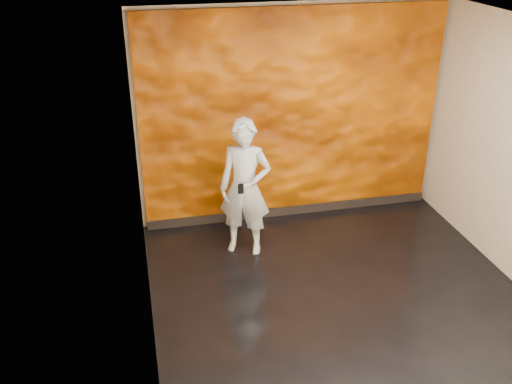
% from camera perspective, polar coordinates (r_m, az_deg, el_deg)
% --- Properties ---
extents(room, '(4.02, 4.02, 2.81)m').
position_cam_1_polar(room, '(5.62, 9.30, 1.29)').
color(room, black).
rests_on(room, ground).
extents(feature_wall, '(3.90, 0.06, 2.75)m').
position_cam_1_polar(feature_wall, '(7.35, 3.73, 7.45)').
color(feature_wall, orange).
rests_on(feature_wall, ground).
extents(baseboard, '(3.90, 0.04, 0.12)m').
position_cam_1_polar(baseboard, '(7.84, 3.53, -1.82)').
color(baseboard, black).
rests_on(baseboard, ground).
extents(man, '(0.72, 0.61, 1.67)m').
position_cam_1_polar(man, '(6.67, -1.11, 0.42)').
color(man, '#999FA9').
rests_on(man, ground).
extents(phone, '(0.07, 0.02, 0.12)m').
position_cam_1_polar(phone, '(6.40, -1.53, 0.32)').
color(phone, black).
rests_on(phone, man).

